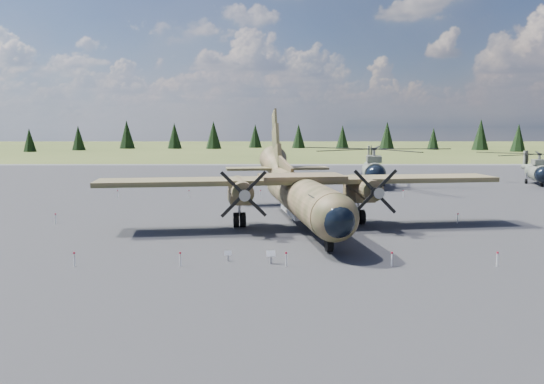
{
  "coord_description": "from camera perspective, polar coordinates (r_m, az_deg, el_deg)",
  "views": [
    {
      "loc": [
        1.11,
        -42.82,
        7.88
      ],
      "look_at": [
        1.25,
        2.0,
        2.37
      ],
      "focal_mm": 35.0,
      "sensor_mm": 36.0,
      "label": 1
    }
  ],
  "objects": [
    {
      "name": "helicopter_mid",
      "position": [
        81.07,
        26.74,
        2.87
      ],
      "size": [
        21.02,
        21.62,
        4.34
      ],
      "rotation": [
        0.0,
        0.0,
        -0.27
      ],
      "color": "slate",
      "rests_on": "ground"
    },
    {
      "name": "info_placard_right",
      "position": [
        30.81,
        -0.12,
        -6.79
      ],
      "size": [
        0.53,
        0.27,
        0.79
      ],
      "rotation": [
        0.0,
        0.0,
        0.12
      ],
      "color": "gray",
      "rests_on": "ground"
    },
    {
      "name": "barrier_fence",
      "position": [
        43.4,
        -2.25,
        -2.77
      ],
      "size": [
        33.12,
        29.62,
        0.85
      ],
      "color": "white",
      "rests_on": "ground"
    },
    {
      "name": "helicopter_near",
      "position": [
        71.25,
        10.87,
        3.5
      ],
      "size": [
        22.79,
        25.09,
        5.17
      ],
      "rotation": [
        0.0,
        0.0,
        -0.13
      ],
      "color": "slate",
      "rests_on": "ground"
    },
    {
      "name": "info_placard_left",
      "position": [
        31.51,
        -4.76,
        -6.67
      ],
      "size": [
        0.45,
        0.28,
        0.66
      ],
      "rotation": [
        0.0,
        0.0,
        0.26
      ],
      "color": "gray",
      "rests_on": "ground"
    },
    {
      "name": "ground",
      "position": [
        43.55,
        -1.64,
        -3.41
      ],
      "size": [
        500.0,
        500.0,
        0.0
      ],
      "primitive_type": "plane",
      "color": "#5B632C",
      "rests_on": "ground"
    },
    {
      "name": "treeline",
      "position": [
        31.6,
        5.93,
        1.32
      ],
      "size": [
        320.12,
        327.35,
        10.88
      ],
      "color": "black",
      "rests_on": "ground"
    },
    {
      "name": "transport_plane",
      "position": [
        42.87,
        2.88,
        0.44
      ],
      "size": [
        31.52,
        28.44,
        10.37
      ],
      "rotation": [
        0.0,
        0.0,
        0.14
      ],
      "color": "#3B3C20",
      "rests_on": "ground"
    },
    {
      "name": "apron",
      "position": [
        53.41,
        -1.37,
        -1.47
      ],
      "size": [
        120.0,
        120.0,
        0.04
      ],
      "primitive_type": "cube",
      "color": "#5D5C62",
      "rests_on": "ground"
    }
  ]
}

